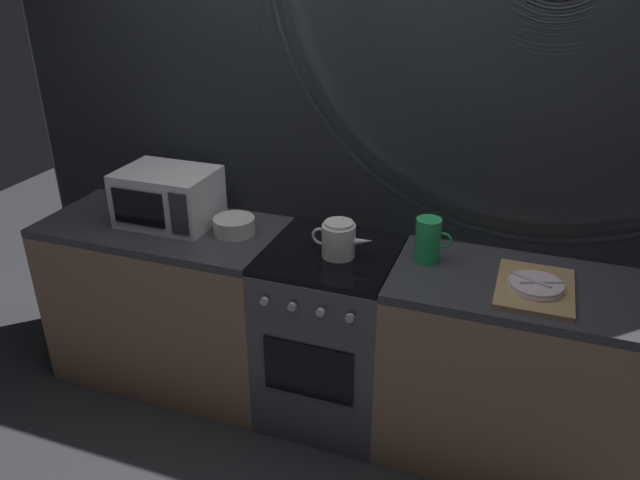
# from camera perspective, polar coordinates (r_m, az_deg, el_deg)

# --- Properties ---
(ground_plane) EXTENTS (8.00, 8.00, 0.00)m
(ground_plane) POSITION_cam_1_polar(r_m,az_deg,el_deg) (3.29, 0.90, -15.21)
(ground_plane) COLOR #2D2D33
(back_wall) EXTENTS (3.60, 0.05, 2.40)m
(back_wall) POSITION_cam_1_polar(r_m,az_deg,el_deg) (2.95, 3.12, 6.81)
(back_wall) COLOR gray
(back_wall) RESTS_ON ground_plane
(counter_left) EXTENTS (1.20, 0.60, 0.90)m
(counter_left) POSITION_cam_1_polar(r_m,az_deg,el_deg) (3.37, -13.76, -5.54)
(counter_left) COLOR #997251
(counter_left) RESTS_ON ground_plane
(stove_unit) EXTENTS (0.60, 0.63, 0.90)m
(stove_unit) POSITION_cam_1_polar(r_m,az_deg,el_deg) (3.01, 0.95, -8.76)
(stove_unit) COLOR #4C4C51
(stove_unit) RESTS_ON ground_plane
(counter_right) EXTENTS (1.20, 0.60, 0.90)m
(counter_right) POSITION_cam_1_polar(r_m,az_deg,el_deg) (2.91, 18.35, -11.73)
(counter_right) COLOR #997251
(counter_right) RESTS_ON ground_plane
(microwave) EXTENTS (0.46, 0.35, 0.27)m
(microwave) POSITION_cam_1_polar(r_m,az_deg,el_deg) (3.12, -13.93, 3.92)
(microwave) COLOR white
(microwave) RESTS_ON counter_left
(kettle) EXTENTS (0.28, 0.15, 0.17)m
(kettle) POSITION_cam_1_polar(r_m,az_deg,el_deg) (2.71, 1.77, 0.05)
(kettle) COLOR white
(kettle) RESTS_ON stove_unit
(mixing_bowl) EXTENTS (0.20, 0.20, 0.08)m
(mixing_bowl) POSITION_cam_1_polar(r_m,az_deg,el_deg) (2.97, -7.98, 1.34)
(mixing_bowl) COLOR silver
(mixing_bowl) RESTS_ON counter_left
(pitcher) EXTENTS (0.16, 0.11, 0.20)m
(pitcher) POSITION_cam_1_polar(r_m,az_deg,el_deg) (2.70, 10.02, -0.01)
(pitcher) COLOR green
(pitcher) RESTS_ON counter_right
(dish_pile) EXTENTS (0.30, 0.40, 0.06)m
(dish_pile) POSITION_cam_1_polar(r_m,az_deg,el_deg) (2.61, 19.37, -4.16)
(dish_pile) COLOR tan
(dish_pile) RESTS_ON counter_right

